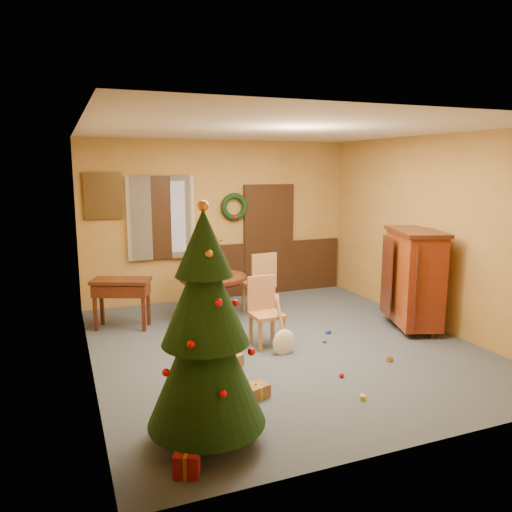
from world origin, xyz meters
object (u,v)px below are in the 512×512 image
chair_near (264,309)px  christmas_tree (205,332)px  dining_table (213,289)px  sideboard (414,276)px  writing_desk (121,291)px

chair_near → christmas_tree: bearing=-124.2°
dining_table → chair_near: 1.36m
dining_table → sideboard: size_ratio=0.70×
writing_desk → chair_near: bearing=-40.0°
dining_table → christmas_tree: christmas_tree is taller
writing_desk → christmas_tree: bearing=-85.1°
dining_table → chair_near: (0.34, -1.32, -0.00)m
christmas_tree → writing_desk: 3.61m
chair_near → christmas_tree: size_ratio=0.44×
sideboard → christmas_tree: bearing=-153.0°
dining_table → sideboard: (2.70, -1.49, 0.30)m
dining_table → christmas_tree: size_ratio=0.49×
christmas_tree → sideboard: size_ratio=1.43×
chair_near → dining_table: bearing=104.4°
dining_table → writing_desk: 1.41m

